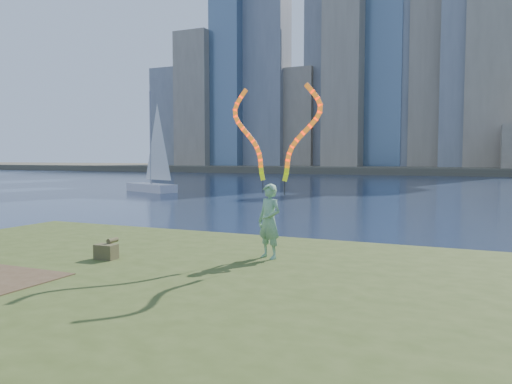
% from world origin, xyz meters
% --- Properties ---
extents(ground, '(320.00, 320.00, 0.00)m').
position_xyz_m(ground, '(0.00, 0.00, 0.00)').
color(ground, '#18243C').
rests_on(ground, ground).
extents(grassy_knoll, '(20.00, 18.00, 0.80)m').
position_xyz_m(grassy_knoll, '(0.00, -2.30, 0.34)').
color(grassy_knoll, '#3A4A1A').
rests_on(grassy_knoll, ground).
extents(far_shore, '(320.00, 40.00, 1.20)m').
position_xyz_m(far_shore, '(0.00, 95.00, 0.60)').
color(far_shore, brown).
rests_on(far_shore, ground).
extents(woman_with_ribbons, '(1.91, 0.76, 3.99)m').
position_xyz_m(woman_with_ribbons, '(2.14, 1.16, 2.21)').
color(woman_with_ribbons, '#10672E').
rests_on(woman_with_ribbons, grassy_knoll).
extents(canvas_bag, '(0.46, 0.52, 0.42)m').
position_xyz_m(canvas_bag, '(-1.03, -0.35, 0.97)').
color(canvas_bag, '#443F23').
rests_on(canvas_bag, grassy_knoll).
extents(sailboat, '(5.60, 3.58, 8.61)m').
position_xyz_m(sailboat, '(-19.17, 26.69, 1.48)').
color(sailboat, white).
rests_on(sailboat, ground).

